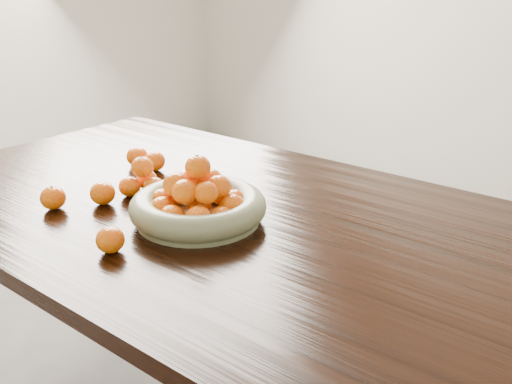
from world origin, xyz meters
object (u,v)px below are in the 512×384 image
Objects in this scene: dining_table at (251,252)px; orange_pyramid at (143,180)px; loose_orange_0 at (53,198)px; fruit_bowl at (198,205)px.

orange_pyramid reaches higher than dining_table.
loose_orange_0 is (-0.09, -0.21, -0.01)m from orange_pyramid.
fruit_bowl is at bearing -9.15° from orange_pyramid.
dining_table is at bearing 46.73° from fruit_bowl.
fruit_bowl reaches higher than orange_pyramid.
loose_orange_0 is at bearing -152.86° from fruit_bowl.
orange_pyramid is 1.93× the size of loose_orange_0.
orange_pyramid is (-0.32, -0.05, 0.13)m from dining_table.
fruit_bowl reaches higher than loose_orange_0.
loose_orange_0 is at bearing -114.60° from orange_pyramid.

